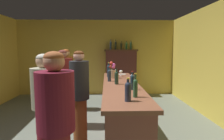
# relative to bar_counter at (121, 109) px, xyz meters

# --- Properties ---
(wall_back) EXTENTS (5.59, 0.12, 2.63)m
(wall_back) POSITION_rel_bar_counter_xyz_m (-0.63, 3.23, 0.82)
(wall_back) COLOR gold
(wall_back) RESTS_ON ground
(bar_counter) EXTENTS (0.65, 3.01, 0.98)m
(bar_counter) POSITION_rel_bar_counter_xyz_m (0.00, 0.00, 0.00)
(bar_counter) COLOR brown
(bar_counter) RESTS_ON ground
(display_cabinet) EXTENTS (1.12, 0.41, 1.61)m
(display_cabinet) POSITION_rel_bar_counter_xyz_m (0.23, 2.93, 0.35)
(display_cabinet) COLOR #4B2322
(display_cabinet) RESTS_ON ground
(wine_bottle_syrah) EXTENTS (0.06, 0.06, 0.29)m
(wine_bottle_syrah) POSITION_rel_bar_counter_xyz_m (0.13, -0.52, 0.62)
(wine_bottle_syrah) COLOR #192C3C
(wine_bottle_syrah) RESTS_ON bar_counter
(wine_bottle_rose) EXTENTS (0.07, 0.07, 0.33)m
(wine_bottle_rose) POSITION_rel_bar_counter_xyz_m (-0.22, 0.88, 0.64)
(wine_bottle_rose) COLOR #1A2D3B
(wine_bottle_rose) RESTS_ON bar_counter
(wine_bottle_merlot) EXTENTS (0.08, 0.08, 0.29)m
(wine_bottle_merlot) POSITION_rel_bar_counter_xyz_m (-0.01, -1.15, 0.62)
(wine_bottle_merlot) COLOR #222C3D
(wine_bottle_merlot) RESTS_ON bar_counter
(wine_bottle_pinot) EXTENTS (0.07, 0.07, 0.29)m
(wine_bottle_pinot) POSITION_rel_bar_counter_xyz_m (-0.21, 0.25, 0.62)
(wine_bottle_pinot) COLOR #242F3C
(wine_bottle_pinot) RESTS_ON bar_counter
(wine_bottle_riesling) EXTENTS (0.07, 0.07, 0.29)m
(wine_bottle_riesling) POSITION_rel_bar_counter_xyz_m (-0.08, -0.06, 0.62)
(wine_bottle_riesling) COLOR #1C3123
(wine_bottle_riesling) RESTS_ON bar_counter
(wine_bottle_chardonnay) EXTENTS (0.06, 0.06, 0.32)m
(wine_bottle_chardonnay) POSITION_rel_bar_counter_xyz_m (0.11, -0.97, 0.63)
(wine_bottle_chardonnay) COLOR #284E30
(wine_bottle_chardonnay) RESTS_ON bar_counter
(wine_glass_front) EXTENTS (0.08, 0.08, 0.15)m
(wine_glass_front) POSITION_rel_bar_counter_xyz_m (-0.22, 1.28, 0.59)
(wine_glass_front) COLOR white
(wine_glass_front) RESTS_ON bar_counter
(wine_glass_mid) EXTENTS (0.08, 0.08, 0.14)m
(wine_glass_mid) POSITION_rel_bar_counter_xyz_m (0.07, 0.97, 0.59)
(wine_glass_mid) COLOR white
(wine_glass_mid) RESTS_ON bar_counter
(wine_glass_rear) EXTENTS (0.07, 0.07, 0.15)m
(wine_glass_rear) POSITION_rel_bar_counter_xyz_m (-0.03, 1.08, 0.60)
(wine_glass_rear) COLOR white
(wine_glass_rear) RESTS_ON bar_counter
(wine_glass_spare) EXTENTS (0.07, 0.07, 0.16)m
(wine_glass_spare) POSITION_rel_bar_counter_xyz_m (0.22, 0.12, 0.60)
(wine_glass_spare) COLOR white
(wine_glass_spare) RESTS_ON bar_counter
(flower_arrangement) EXTENTS (0.13, 0.13, 0.37)m
(flower_arrangement) POSITION_rel_bar_counter_xyz_m (-0.13, 0.65, 0.66)
(flower_arrangement) COLOR tan
(flower_arrangement) RESTS_ON bar_counter
(cheese_plate) EXTENTS (0.19, 0.19, 0.01)m
(cheese_plate) POSITION_rel_bar_counter_xyz_m (0.14, 1.22, 0.49)
(cheese_plate) COLOR white
(cheese_plate) RESTS_ON bar_counter
(display_bottle_left) EXTENTS (0.07, 0.07, 0.34)m
(display_bottle_left) POSITION_rel_bar_counter_xyz_m (-0.12, 2.93, 1.26)
(display_bottle_left) COLOR #1B2B3D
(display_bottle_left) RESTS_ON display_cabinet
(display_bottle_midleft) EXTENTS (0.07, 0.07, 0.35)m
(display_bottle_midleft) POSITION_rel_bar_counter_xyz_m (0.05, 2.93, 1.27)
(display_bottle_midleft) COLOR black
(display_bottle_midleft) RESTS_ON display_cabinet
(display_bottle_center) EXTENTS (0.06, 0.06, 0.30)m
(display_bottle_center) POSITION_rel_bar_counter_xyz_m (0.24, 2.93, 1.25)
(display_bottle_center) COLOR black
(display_bottle_center) RESTS_ON display_cabinet
(display_bottle_midright) EXTENTS (0.07, 0.07, 0.29)m
(display_bottle_midright) POSITION_rel_bar_counter_xyz_m (0.42, 2.93, 1.24)
(display_bottle_midright) COLOR #1B3E1D
(display_bottle_midright) RESTS_ON display_cabinet
(display_bottle_right) EXTENTS (0.08, 0.08, 0.30)m
(display_bottle_right) POSITION_rel_bar_counter_xyz_m (0.57, 2.93, 1.26)
(display_bottle_right) COLOR #203A23
(display_bottle_right) RESTS_ON display_cabinet
(patron_near_entrance) EXTENTS (0.38, 0.38, 1.60)m
(patron_near_entrance) POSITION_rel_bar_counter_xyz_m (-1.15, 0.42, 0.37)
(patron_near_entrance) COLOR maroon
(patron_near_entrance) RESTS_ON ground
(patron_redhead) EXTENTS (0.32, 0.32, 1.59)m
(patron_redhead) POSITION_rel_bar_counter_xyz_m (-0.71, -0.36, 0.38)
(patron_redhead) COLOR brown
(patron_redhead) RESTS_ON ground
(patron_by_cabinet) EXTENTS (0.35, 0.35, 1.62)m
(patron_by_cabinet) POSITION_rel_bar_counter_xyz_m (-1.33, 1.51, 0.39)
(patron_by_cabinet) COLOR #465F44
(patron_by_cabinet) RESTS_ON ground
(patron_tall) EXTENTS (0.38, 0.38, 1.59)m
(patron_tall) POSITION_rel_bar_counter_xyz_m (-0.77, -1.53, 0.37)
(patron_tall) COLOR maroon
(patron_tall) RESTS_ON ground
(patron_in_navy) EXTENTS (0.36, 0.36, 1.55)m
(patron_in_navy) POSITION_rel_bar_counter_xyz_m (-1.13, -0.78, 0.35)
(patron_in_navy) COLOR maroon
(patron_in_navy) RESTS_ON ground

